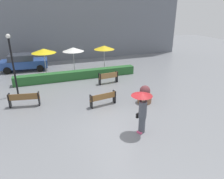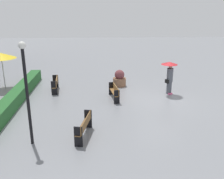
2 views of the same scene
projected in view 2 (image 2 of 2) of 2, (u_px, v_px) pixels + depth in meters
The scene contains 9 objects.
ground_plane at pixel (160, 98), 15.62m from camera, with size 60.00×60.00×0.00m, color gray.
bench_back_row at pixel (55, 83), 16.76m from camera, with size 1.64×0.53×0.88m.
bench_mid_center at pixel (115, 91), 15.35m from camera, with size 1.73×0.56×0.81m.
bench_far_left at pixel (84, 125), 10.96m from camera, with size 1.85×0.66×0.86m.
pedestrian_with_umbrella at pixel (169, 73), 16.00m from camera, with size 1.00×1.00×2.05m.
planter_pot at pixel (119, 79), 17.84m from camera, with size 0.89×0.89×1.13m.
lamp_post at pixel (26, 84), 9.78m from camera, with size 0.28×0.28×4.13m.
patio_umbrella_yellow_far at pixel (1, 56), 16.85m from camera, with size 1.89×1.89×2.38m.
hedge_strip at pixel (16, 97), 14.74m from camera, with size 10.11×0.70×0.71m, color #28602D.
Camera 2 is at (-14.51, 3.57, 5.41)m, focal length 41.52 mm.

